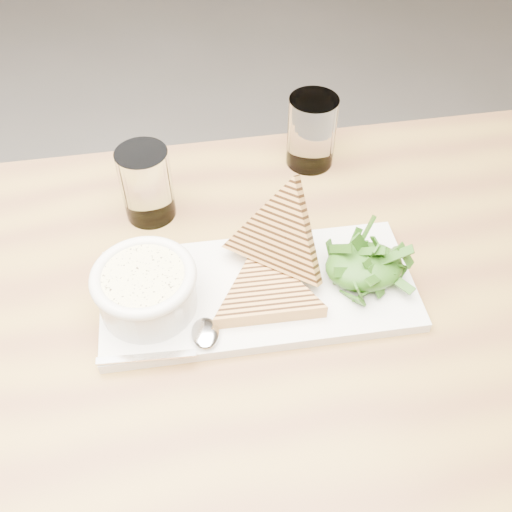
{
  "coord_description": "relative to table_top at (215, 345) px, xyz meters",
  "views": [
    {
      "loc": [
        0.22,
        -0.62,
        1.3
      ],
      "look_at": [
        0.29,
        -0.16,
        0.79
      ],
      "focal_mm": 40.0,
      "sensor_mm": 36.0,
      "label": 1
    }
  ],
  "objects": [
    {
      "name": "table_top",
      "position": [
        0.0,
        0.0,
        0.0
      ],
      "size": [
        1.15,
        0.78,
        0.04
      ],
      "primitive_type": "cube",
      "rotation": [
        0.0,
        0.0,
        0.02
      ],
      "color": "olive",
      "rests_on": "ground"
    },
    {
      "name": "bowl_rim",
      "position": [
        -0.07,
        0.05,
        0.09
      ],
      "size": [
        0.12,
        0.12,
        0.01
      ],
      "primitive_type": "torus",
      "color": "white",
      "rests_on": "soup_bowl"
    },
    {
      "name": "table_leg_br",
      "position": [
        0.52,
        0.33,
        -0.37
      ],
      "size": [
        0.06,
        0.06,
        0.7
      ],
      "primitive_type": "cylinder",
      "color": "olive",
      "rests_on": "ground"
    },
    {
      "name": "sandwich_lean",
      "position": [
        0.09,
        0.09,
        0.09
      ],
      "size": [
        0.22,
        0.22,
        0.18
      ],
      "primitive_type": null,
      "rotation": [
        1.03,
        0.0,
        -0.66
      ],
      "color": "#BB8242",
      "rests_on": "sandwich_flat"
    },
    {
      "name": "platter",
      "position": [
        0.06,
        0.05,
        0.03
      ],
      "size": [
        0.39,
        0.17,
        0.02
      ],
      "primitive_type": "cube",
      "rotation": [
        0.0,
        0.0,
        0.0
      ],
      "color": "white",
      "rests_on": "table_top"
    },
    {
      "name": "spoon_handle",
      "position": [
        -0.08,
        -0.03,
        0.04
      ],
      "size": [
        0.11,
        0.01,
        0.0
      ],
      "primitive_type": "cube",
      "rotation": [
        0.0,
        0.0,
        -0.04
      ],
      "color": "silver",
      "rests_on": "platter"
    },
    {
      "name": "arugula_pile",
      "position": [
        0.19,
        0.05,
        0.06
      ],
      "size": [
        0.11,
        0.1,
        0.05
      ],
      "primitive_type": null,
      "color": "#2D5D16",
      "rests_on": "platter"
    },
    {
      "name": "soup_bowl",
      "position": [
        -0.07,
        0.05,
        0.06
      ],
      "size": [
        0.12,
        0.12,
        0.05
      ],
      "primitive_type": "cylinder",
      "color": "white",
      "rests_on": "platter"
    },
    {
      "name": "sandwich_flat",
      "position": [
        0.07,
        0.04,
        0.05
      ],
      "size": [
        0.16,
        0.16,
        0.02
      ],
      "primitive_type": null,
      "rotation": [
        0.0,
        0.0,
        -0.01
      ],
      "color": "#BB8242",
      "rests_on": "platter"
    },
    {
      "name": "floor",
      "position": [
        -0.23,
        0.23,
        -0.72
      ],
      "size": [
        6.0,
        6.0,
        0.0
      ],
      "primitive_type": "plane",
      "color": "slate",
      "rests_on": "ground"
    },
    {
      "name": "glass_far",
      "position": [
        0.18,
        0.31,
        0.08
      ],
      "size": [
        0.07,
        0.07,
        0.11
      ],
      "primitive_type": "cylinder",
      "color": "white",
      "rests_on": "table_top"
    },
    {
      "name": "spoon_bowl",
      "position": [
        -0.01,
        -0.01,
        0.04
      ],
      "size": [
        0.03,
        0.05,
        0.01
      ],
      "primitive_type": "ellipsoid",
      "rotation": [
        0.0,
        0.0,
        -0.04
      ],
      "color": "silver",
      "rests_on": "platter"
    },
    {
      "name": "soup",
      "position": [
        -0.07,
        0.05,
        0.09
      ],
      "size": [
        0.1,
        0.1,
        0.01
      ],
      "primitive_type": "cylinder",
      "color": "#F5EBAB",
      "rests_on": "soup_bowl"
    },
    {
      "name": "glass_near",
      "position": [
        -0.07,
        0.22,
        0.07
      ],
      "size": [
        0.07,
        0.07,
        0.11
      ],
      "primitive_type": "cylinder",
      "color": "white",
      "rests_on": "table_top"
    },
    {
      "name": "salad_base",
      "position": [
        0.19,
        0.05,
        0.05
      ],
      "size": [
        0.1,
        0.08,
        0.04
      ],
      "primitive_type": "ellipsoid",
      "color": "#1D4311",
      "rests_on": "platter"
    }
  ]
}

